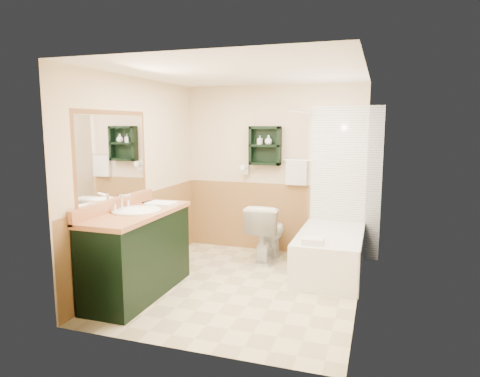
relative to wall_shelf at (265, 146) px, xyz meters
The scene contains 25 objects.
floor 2.09m from the wall_shelf, 85.93° to the right, with size 3.00×3.00×0.00m, color beige.
back_wall 0.38m from the wall_shelf, 48.99° to the left, with size 2.60×0.04×2.40m, color beige.
left_wall 1.89m from the wall_shelf, 130.97° to the right, with size 0.04×3.00×2.40m, color beige.
right_wall 2.03m from the wall_shelf, 44.70° to the right, with size 0.04×3.00×2.40m, color beige.
ceiling 1.66m from the wall_shelf, 85.93° to the right, with size 2.60×3.00×0.04m, color white.
wainscot_left 2.12m from the wall_shelf, 130.14° to the right, with size 2.98×2.98×1.00m, color #AD7D46, non-canonical shape.
wainscot_back 1.06m from the wall_shelf, 38.66° to the left, with size 2.58×2.58×1.00m, color #AD7D46, non-canonical shape.
mirror_frame 2.28m from the wall_shelf, 120.90° to the right, with size 1.30×1.30×1.00m, color brown, non-canonical shape.
mirror_glass 2.28m from the wall_shelf, 120.79° to the right, with size 1.20×1.20×0.90m, color white, non-canonical shape.
tile_right 1.61m from the wall_shelf, 25.39° to the right, with size 1.50×1.50×2.10m, color white, non-canonical shape.
tile_back 1.23m from the wall_shelf, ahead, with size 0.95×0.95×2.10m, color white, non-canonical shape.
tile_accent 1.56m from the wall_shelf, 25.55° to the right, with size 1.50×1.50×0.10m, color #134223, non-canonical shape.
wall_shelf is the anchor object (origin of this frame).
hair_dryer 0.46m from the wall_shelf, behind, with size 0.10×0.24×0.18m, color white, non-canonical shape.
towel_bar 0.49m from the wall_shelf, ahead, with size 0.40×0.06×0.40m, color white, non-canonical shape.
curtain_rod 1.01m from the wall_shelf, 46.11° to the right, with size 0.03×0.03×1.60m, color silver.
shower_curtain 0.89m from the wall_shelf, 37.30° to the right, with size 1.05×1.05×1.70m, color beige, non-canonical shape.
vanity 2.42m from the wall_shelf, 114.39° to the right, with size 0.59×1.47×0.93m, color black.
bathtub 1.77m from the wall_shelf, 31.66° to the right, with size 0.78×1.50×0.52m, color white.
toilet 1.23m from the wall_shelf, 69.47° to the right, with size 0.44×0.79×0.77m, color white.
counter_towel 1.89m from the wall_shelf, 116.30° to the right, with size 0.31×0.24×0.04m, color white.
vanity_book 1.88m from the wall_shelf, 125.91° to the right, with size 0.16×0.02×0.21m, color black.
tub_towel 1.81m from the wall_shelf, 53.79° to the right, with size 0.24×0.20×0.07m, color white.
soap_bottle_a 0.09m from the wall_shelf, behind, with size 0.06×0.13×0.06m, color white.
soap_bottle_b 0.09m from the wall_shelf, ahead, with size 0.10×0.13×0.10m, color white.
Camera 1 is at (1.46, -4.49, 1.86)m, focal length 32.00 mm.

